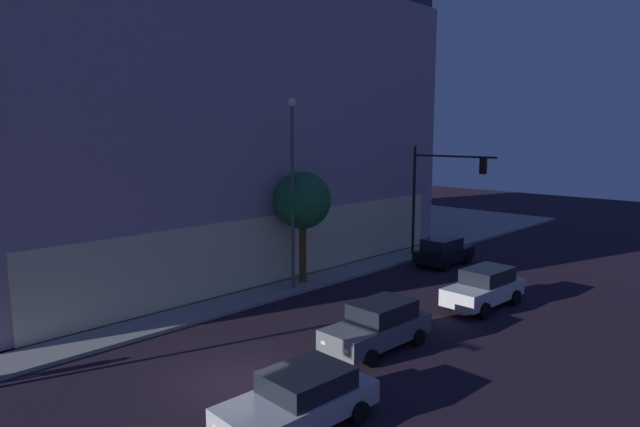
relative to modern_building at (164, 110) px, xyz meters
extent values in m
plane|color=black|center=(-8.71, -18.61, -9.26)|extent=(120.00, 120.00, 0.00)
cube|color=#4C4C51|center=(0.00, 0.05, -9.19)|extent=(28.89, 22.63, 0.15)
cube|color=#F3E9B3|center=(0.00, -10.87, -7.37)|extent=(25.64, 0.60, 3.48)
cube|color=#A890A0|center=(0.00, 0.05, -1.18)|extent=(28.49, 22.23, 15.85)
cylinder|color=black|center=(10.08, -12.42, -5.70)|extent=(0.18, 0.18, 6.82)
cylinder|color=black|center=(10.12, -15.12, -2.83)|extent=(0.20, 5.40, 0.12)
cube|color=black|center=(10.15, -17.01, -3.33)|extent=(0.32, 0.32, 0.90)
sphere|color=red|center=(10.15, -17.19, -3.33)|extent=(0.18, 0.18, 0.18)
cylinder|color=#525252|center=(-0.60, -12.68, -4.65)|extent=(0.16, 0.16, 8.93)
sphere|color=#F9EFC6|center=(-0.60, -12.68, -0.03)|extent=(0.44, 0.44, 0.44)
cylinder|color=brown|center=(0.58, -12.15, -7.57)|extent=(0.37, 0.37, 3.09)
sphere|color=#216434|center=(0.58, -12.15, -4.85)|extent=(2.92, 2.92, 2.92)
cube|color=#B7BABF|center=(-9.23, -22.06, -8.63)|extent=(4.48, 2.16, 0.64)
cube|color=black|center=(-8.90, -22.07, -8.03)|extent=(2.31, 1.86, 0.57)
cube|color=#F9F4CC|center=(-11.35, -21.37, -8.63)|extent=(0.13, 0.21, 0.12)
cylinder|color=black|center=(-10.54, -21.01, -8.96)|extent=(0.62, 0.27, 0.61)
cylinder|color=black|center=(-7.91, -23.10, -8.96)|extent=(0.62, 0.27, 0.61)
cylinder|color=black|center=(-7.82, -21.14, -8.96)|extent=(0.62, 0.27, 0.61)
cube|color=slate|center=(-3.49, -20.19, -8.59)|extent=(4.43, 1.91, 0.72)
cube|color=black|center=(-3.16, -20.20, -7.90)|extent=(2.38, 1.67, 0.66)
cube|color=#F9F4CC|center=(-5.65, -20.66, -8.59)|extent=(0.13, 0.20, 0.12)
cube|color=#F9F4CC|center=(-5.62, -19.59, -8.59)|extent=(0.13, 0.20, 0.12)
cylinder|color=black|center=(-4.88, -21.04, -8.96)|extent=(0.62, 0.26, 0.61)
cylinder|color=black|center=(-4.82, -19.26, -8.96)|extent=(0.62, 0.26, 0.61)
cylinder|color=black|center=(-2.16, -21.12, -8.96)|extent=(0.62, 0.26, 0.61)
cylinder|color=black|center=(-2.11, -19.34, -8.96)|extent=(0.62, 0.26, 0.61)
cube|color=silver|center=(3.64, -20.66, -8.54)|extent=(4.46, 1.93, 0.75)
cube|color=black|center=(3.97, -20.68, -7.84)|extent=(2.43, 1.67, 0.65)
cube|color=#F9F4CC|center=(1.48, -21.08, -8.54)|extent=(0.13, 0.21, 0.12)
cube|color=#F9F4CC|center=(1.52, -20.04, -8.54)|extent=(0.13, 0.21, 0.12)
cylinder|color=black|center=(2.24, -21.46, -8.91)|extent=(0.71, 0.27, 0.70)
cylinder|color=black|center=(2.32, -19.74, -8.91)|extent=(0.71, 0.27, 0.70)
cylinder|color=black|center=(4.95, -21.59, -8.91)|extent=(0.71, 0.27, 0.70)
cylinder|color=black|center=(5.04, -19.86, -8.91)|extent=(0.71, 0.27, 0.70)
cube|color=black|center=(9.41, -15.13, -8.61)|extent=(4.05, 1.80, 0.65)
cube|color=black|center=(9.11, -15.13, -7.95)|extent=(2.22, 1.62, 0.67)
cube|color=#F9F4CC|center=(11.38, -14.59, -8.61)|extent=(0.12, 0.20, 0.12)
cube|color=#F9F4CC|center=(11.38, -15.67, -8.61)|extent=(0.12, 0.20, 0.12)
cylinder|color=black|center=(10.66, -14.23, -8.94)|extent=(0.65, 0.24, 0.64)
cylinder|color=black|center=(10.67, -16.03, -8.94)|extent=(0.65, 0.24, 0.64)
cylinder|color=black|center=(8.15, -14.24, -8.94)|extent=(0.65, 0.24, 0.64)
cylinder|color=black|center=(8.16, -16.03, -8.94)|extent=(0.65, 0.24, 0.64)
camera|label=1|loc=(-18.62, -31.99, -1.46)|focal=30.74mm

